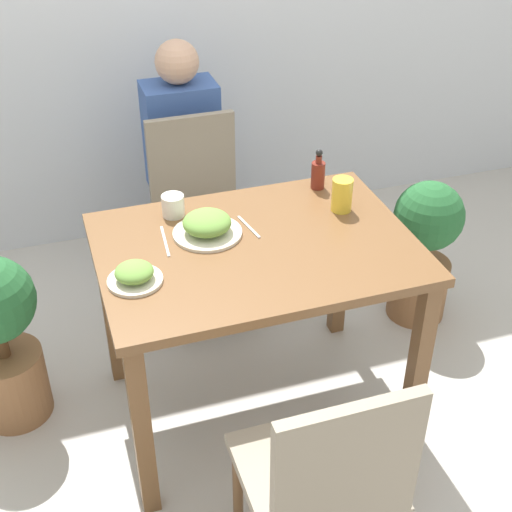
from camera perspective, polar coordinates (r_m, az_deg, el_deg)
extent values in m
plane|color=#B7B2A8|center=(2.97, 0.00, -11.77)|extent=(16.00, 16.00, 0.00)
cube|color=brown|center=(2.48, 0.00, 0.61)|extent=(1.10, 0.79, 0.04)
cube|color=brown|center=(2.39, -9.08, -13.73)|extent=(0.06, 0.06, 0.74)
cube|color=brown|center=(2.65, 12.86, -8.54)|extent=(0.06, 0.06, 0.74)
cube|color=brown|center=(2.91, -11.60, -3.95)|extent=(0.06, 0.06, 0.74)
cube|color=brown|center=(3.12, 6.75, -0.48)|extent=(0.06, 0.06, 0.74)
cube|color=gray|center=(2.17, 4.67, -16.97)|extent=(0.42, 0.42, 0.04)
cube|color=gray|center=(1.88, 7.31, -16.60)|extent=(0.40, 0.04, 0.44)
cylinder|color=brown|center=(2.50, 6.78, -16.21)|extent=(0.03, 0.03, 0.42)
cylinder|color=brown|center=(2.42, -1.46, -18.36)|extent=(0.03, 0.03, 0.42)
cube|color=gray|center=(3.20, -4.11, 2.22)|extent=(0.42, 0.42, 0.04)
cube|color=gray|center=(3.25, -5.15, 7.51)|extent=(0.40, 0.04, 0.44)
cylinder|color=brown|center=(3.16, -6.27, -3.53)|extent=(0.03, 0.03, 0.42)
cylinder|color=brown|center=(3.23, -0.05, -2.34)|extent=(0.03, 0.03, 0.42)
cylinder|color=brown|center=(3.45, -7.61, -0.06)|extent=(0.03, 0.03, 0.42)
cylinder|color=brown|center=(3.51, -1.87, 0.96)|extent=(0.03, 0.03, 0.42)
cylinder|color=beige|center=(2.52, -3.91, 1.85)|extent=(0.25, 0.25, 0.01)
ellipsoid|color=olive|center=(2.50, -3.94, 2.68)|extent=(0.17, 0.17, 0.07)
cylinder|color=beige|center=(2.31, -9.64, -1.93)|extent=(0.18, 0.18, 0.01)
ellipsoid|color=olive|center=(2.29, -9.72, -1.27)|extent=(0.13, 0.13, 0.05)
cylinder|color=silver|center=(2.63, -6.65, 4.03)|extent=(0.08, 0.08, 0.08)
cylinder|color=gold|center=(2.66, 6.89, 4.88)|extent=(0.08, 0.08, 0.13)
cylinder|color=maroon|center=(2.81, 4.98, 6.44)|extent=(0.05, 0.05, 0.11)
cylinder|color=maroon|center=(2.77, 5.05, 7.71)|extent=(0.02, 0.02, 0.03)
sphere|color=black|center=(2.76, 5.08, 8.24)|extent=(0.03, 0.03, 0.03)
cube|color=silver|center=(2.50, -7.29, 1.19)|extent=(0.02, 0.20, 0.00)
cube|color=silver|center=(2.56, -0.59, 2.35)|extent=(0.04, 0.16, 0.00)
cylinder|color=brown|center=(2.99, -18.95, -9.61)|extent=(0.28, 0.28, 0.30)
cylinder|color=brown|center=(2.87, -19.67, -6.73)|extent=(0.05, 0.05, 0.10)
cylinder|color=brown|center=(3.41, 12.82, -2.50)|extent=(0.27, 0.27, 0.29)
cylinder|color=brown|center=(3.30, 13.22, 0.15)|extent=(0.05, 0.05, 0.09)
sphere|color=#235B2D|center=(3.20, 13.68, 3.14)|extent=(0.31, 0.31, 0.31)
cube|color=#2D3347|center=(3.66, -5.53, 2.58)|extent=(0.28, 0.20, 0.45)
cube|color=#385699|center=(3.44, -5.97, 9.49)|extent=(0.34, 0.22, 0.52)
sphere|color=tan|center=(3.31, -6.35, 15.18)|extent=(0.20, 0.20, 0.20)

